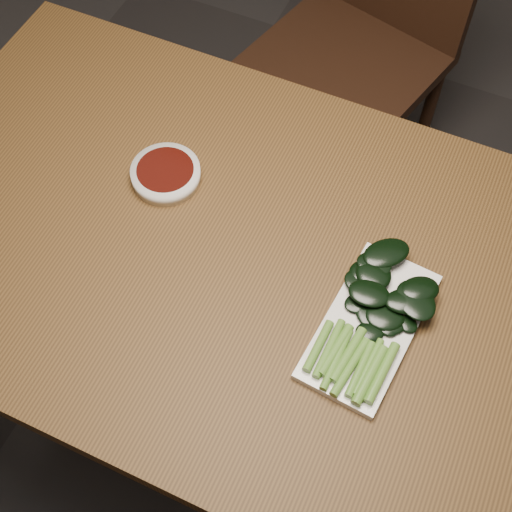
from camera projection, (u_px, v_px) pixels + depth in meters
name	position (u px, v px, depth m)	size (l,w,h in m)	color
ground	(262.00, 410.00, 1.84)	(6.00, 6.00, 0.00)	#2A2828
table	(265.00, 283.00, 1.26)	(1.40, 0.80, 0.75)	#4E3216
chair_far	(361.00, 33.00, 1.86)	(0.55, 0.55, 0.89)	black
sauce_bowl	(166.00, 174.00, 1.27)	(0.12, 0.12, 0.03)	white
serving_plate	(369.00, 326.00, 1.13)	(0.16, 0.28, 0.01)	white
gai_lan	(378.00, 309.00, 1.12)	(0.17, 0.31, 0.03)	#57882E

